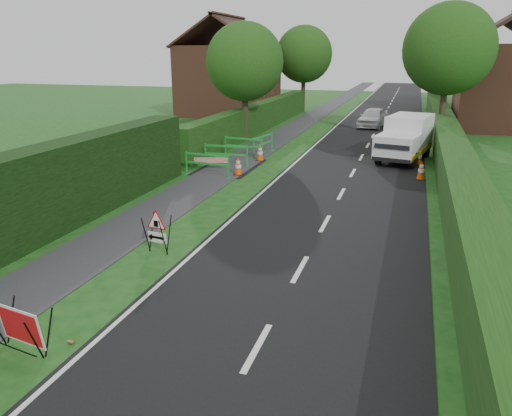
# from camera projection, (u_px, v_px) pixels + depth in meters

# --- Properties ---
(ground) EXTENTS (120.00, 120.00, 0.00)m
(ground) POSITION_uv_depth(u_px,v_px,m) (188.00, 273.00, 11.82)
(ground) COLOR #164714
(ground) RESTS_ON ground
(road_surface) EXTENTS (6.00, 90.00, 0.02)m
(road_surface) POSITION_uv_depth(u_px,v_px,m) (386.00, 113.00, 42.99)
(road_surface) COLOR black
(road_surface) RESTS_ON ground
(footpath) EXTENTS (2.00, 90.00, 0.02)m
(footpath) POSITION_uv_depth(u_px,v_px,m) (322.00, 111.00, 44.56)
(footpath) COLOR #2D2D30
(footpath) RESTS_ON ground
(hedge_west_near) EXTENTS (1.10, 18.00, 2.50)m
(hedge_west_near) POSITION_uv_depth(u_px,v_px,m) (16.00, 250.00, 13.25)
(hedge_west_near) COLOR black
(hedge_west_near) RESTS_ON ground
(hedge_west_far) EXTENTS (1.00, 24.00, 1.80)m
(hedge_west_far) POSITION_uv_depth(u_px,v_px,m) (258.00, 131.00, 33.29)
(hedge_west_far) COLOR #14380F
(hedge_west_far) RESTS_ON ground
(hedge_east) EXTENTS (1.20, 50.00, 1.50)m
(hedge_east) POSITION_uv_depth(u_px,v_px,m) (446.00, 159.00, 24.55)
(hedge_east) COLOR #14380F
(hedge_east) RESTS_ON ground
(house_west) EXTENTS (7.50, 7.40, 7.88)m
(house_west) POSITION_uv_depth(u_px,v_px,m) (229.00, 79.00, 41.13)
(house_west) COLOR brown
(house_west) RESTS_ON ground
(house_east_b) EXTENTS (7.50, 7.40, 7.88)m
(house_east_b) POSITION_uv_depth(u_px,v_px,m) (499.00, 76.00, 45.80)
(house_east_b) COLOR brown
(house_east_b) RESTS_ON ground
(tree_nw) EXTENTS (4.40, 4.40, 6.70)m
(tree_nw) POSITION_uv_depth(u_px,v_px,m) (245.00, 62.00, 28.19)
(tree_nw) COLOR #2D2116
(tree_nw) RESTS_ON ground
(tree_ne) EXTENTS (5.20, 5.20, 7.79)m
(tree_ne) POSITION_uv_depth(u_px,v_px,m) (449.00, 49.00, 28.49)
(tree_ne) COLOR #2D2116
(tree_ne) RESTS_ON ground
(tree_fw) EXTENTS (4.80, 4.80, 7.24)m
(tree_fw) POSITION_uv_depth(u_px,v_px,m) (304.00, 54.00, 42.66)
(tree_fw) COLOR #2D2116
(tree_fw) RESTS_ON ground
(tree_fe) EXTENTS (4.20, 4.20, 6.33)m
(tree_fe) POSITION_uv_depth(u_px,v_px,m) (438.00, 62.00, 43.35)
(tree_fe) COLOR #2D2116
(tree_fe) RESTS_ON ground
(red_rect_sign) EXTENTS (1.07, 0.76, 0.85)m
(red_rect_sign) POSITION_uv_depth(u_px,v_px,m) (20.00, 327.00, 8.59)
(red_rect_sign) COLOR black
(red_rect_sign) RESTS_ON ground
(triangle_sign) EXTENTS (0.77, 0.77, 1.01)m
(triangle_sign) POSITION_uv_depth(u_px,v_px,m) (156.00, 228.00, 12.79)
(triangle_sign) COLOR black
(triangle_sign) RESTS_ON ground
(works_van) EXTENTS (2.70, 4.83, 2.08)m
(works_van) POSITION_uv_depth(u_px,v_px,m) (406.00, 137.00, 23.98)
(works_van) COLOR silver
(works_van) RESTS_ON ground
(traffic_cone_0) EXTENTS (0.38, 0.38, 0.79)m
(traffic_cone_0) POSITION_uv_depth(u_px,v_px,m) (421.00, 170.00, 20.40)
(traffic_cone_0) COLOR black
(traffic_cone_0) RESTS_ON ground
(traffic_cone_1) EXTENTS (0.38, 0.38, 0.79)m
(traffic_cone_1) POSITION_uv_depth(u_px,v_px,m) (419.00, 156.00, 23.13)
(traffic_cone_1) COLOR black
(traffic_cone_1) RESTS_ON ground
(traffic_cone_2) EXTENTS (0.38, 0.38, 0.79)m
(traffic_cone_2) POSITION_uv_depth(u_px,v_px,m) (416.00, 150.00, 24.58)
(traffic_cone_2) COLOR black
(traffic_cone_2) RESTS_ON ground
(traffic_cone_3) EXTENTS (0.38, 0.38, 0.79)m
(traffic_cone_3) POSITION_uv_depth(u_px,v_px,m) (238.00, 166.00, 21.18)
(traffic_cone_3) COLOR black
(traffic_cone_3) RESTS_ON ground
(traffic_cone_4) EXTENTS (0.38, 0.38, 0.79)m
(traffic_cone_4) POSITION_uv_depth(u_px,v_px,m) (260.00, 153.00, 23.97)
(traffic_cone_4) COLOR black
(traffic_cone_4) RESTS_ON ground
(ped_barrier_0) EXTENTS (2.09, 0.56, 1.00)m
(ped_barrier_0) POSITION_uv_depth(u_px,v_px,m) (207.00, 162.00, 20.86)
(ped_barrier_0) COLOR green
(ped_barrier_0) RESTS_ON ground
(ped_barrier_1) EXTENTS (2.08, 0.47, 1.00)m
(ped_barrier_1) POSITION_uv_depth(u_px,v_px,m) (226.00, 152.00, 22.79)
(ped_barrier_1) COLOR green
(ped_barrier_1) RESTS_ON ground
(ped_barrier_2) EXTENTS (2.09, 0.59, 1.00)m
(ped_barrier_2) POSITION_uv_depth(u_px,v_px,m) (243.00, 145.00, 24.73)
(ped_barrier_2) COLOR green
(ped_barrier_2) RESTS_ON ground
(ped_barrier_3) EXTENTS (0.74, 2.09, 1.00)m
(ped_barrier_3) POSITION_uv_depth(u_px,v_px,m) (263.00, 142.00, 25.40)
(ped_barrier_3) COLOR green
(ped_barrier_3) RESTS_ON ground
(redwhite_plank) EXTENTS (1.44, 0.50, 0.25)m
(redwhite_plank) POSITION_uv_depth(u_px,v_px,m) (211.00, 170.00, 22.16)
(redwhite_plank) COLOR red
(redwhite_plank) RESTS_ON ground
(litter_can) EXTENTS (0.12, 0.07, 0.07)m
(litter_can) POSITION_uv_depth(u_px,v_px,m) (71.00, 344.00, 8.97)
(litter_can) COLOR #BF7F4C
(litter_can) RESTS_ON ground
(hatchback_car) EXTENTS (2.12, 4.11, 1.34)m
(hatchback_car) POSITION_uv_depth(u_px,v_px,m) (373.00, 117.00, 34.74)
(hatchback_car) COLOR white
(hatchback_car) RESTS_ON ground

